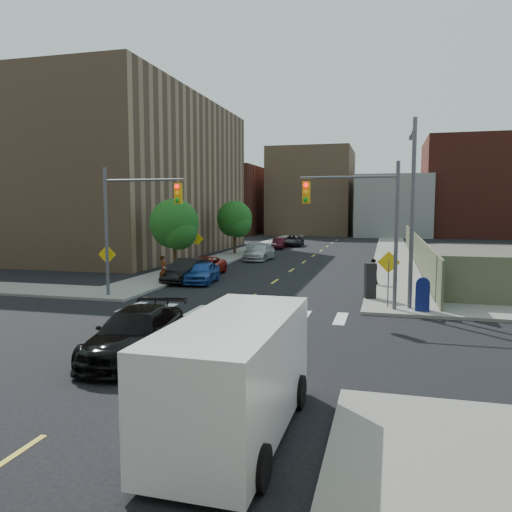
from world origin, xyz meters
The scene contains 30 objects.
ground centered at (0.00, 0.00, 0.00)m, with size 160.00×160.00×0.00m, color black.
sidewalk_nw centered at (-7.75, 41.50, 0.07)m, with size 3.50×73.00×0.15m, color gray.
sidewalk_ne centered at (7.75, 41.50, 0.07)m, with size 3.50×73.00×0.15m, color gray.
fence_north centered at (9.60, 28.00, 1.25)m, with size 0.12×44.00×2.50m, color #606848.
building_nw centered at (-22.00, 30.00, 8.00)m, with size 22.00×30.00×16.00m, color #8C6B4C.
bg_bldg_west centered at (-22.00, 70.00, 6.00)m, with size 14.00×18.00×12.00m, color #592319.
bg_bldg_midwest centered at (-6.00, 72.00, 7.50)m, with size 14.00×16.00×15.00m, color #8C6B4C.
bg_bldg_center centered at (8.00, 70.00, 5.00)m, with size 12.00×16.00×10.00m, color gray.
bg_bldg_east centered at (22.00, 72.00, 8.00)m, with size 18.00×18.00×16.00m, color #592319.
signal_nw centered at (-5.98, 6.00, 4.53)m, with size 4.59×0.30×7.00m.
signal_ne centered at (5.98, 6.00, 4.53)m, with size 4.59×0.30×7.00m.
streetlight_ne centered at (8.20, 6.90, 5.22)m, with size 0.25×3.70×9.00m.
warn_sign_nw centered at (-7.80, 6.50, 1.99)m, with size 1.06×0.06×2.83m.
warn_sign_ne centered at (7.20, 6.50, 1.99)m, with size 1.06×0.06×2.83m.
warn_sign_midwest centered at (-7.80, 20.00, 1.99)m, with size 1.06×0.06×2.83m.
tree_west_near centered at (-8.00, 16.05, 3.48)m, with size 3.66×3.64×5.52m.
tree_west_far centered at (-8.00, 31.05, 3.48)m, with size 3.66×3.64×5.52m.
parked_car_blue centered at (-4.38, 12.12, 0.70)m, with size 1.66×4.13×1.41m, color #1B4899.
parked_car_black centered at (-5.50, 12.37, 0.75)m, with size 1.59×4.57×1.51m, color black.
parked_car_red centered at (-5.50, 15.57, 0.66)m, with size 2.19×4.75×1.32m, color #9E190F.
parked_car_silver centered at (-4.20, 26.52, 0.73)m, with size 2.03×5.00×1.45m, color #B3B6BB.
parked_car_white centered at (-5.50, 29.90, 0.73)m, with size 1.73×4.29×1.46m, color silver.
parked_car_maroon centered at (-5.12, 39.29, 0.64)m, with size 1.35×3.88×1.28m, color #380B13.
parked_car_grey centered at (-4.20, 43.52, 0.68)m, with size 2.27×4.93×1.37m, color black.
black_sedan centered at (-0.80, -3.39, 0.79)m, with size 2.20×5.42×1.57m, color black.
cargo_van centered at (3.98, -7.75, 1.37)m, with size 2.43×5.70×2.60m.
mailbox centered at (8.74, 6.00, 0.90)m, with size 0.67×0.53×1.54m.
payphone centered at (6.30, 8.63, 1.07)m, with size 0.55×0.45×1.85m, color black.
pedestrian_west centered at (-6.30, 10.45, 1.02)m, with size 0.63×0.42×1.74m, color gray.
pedestrian_east centered at (6.30, 13.58, 0.93)m, with size 0.76×0.59×1.56m, color gray.
Camera 1 is at (7.05, -17.84, 4.93)m, focal length 35.00 mm.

